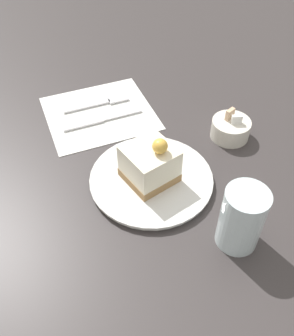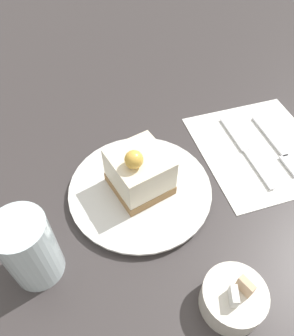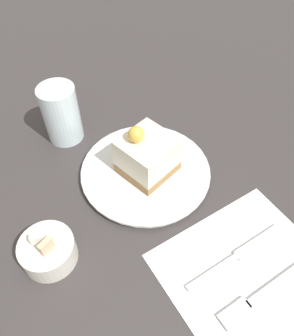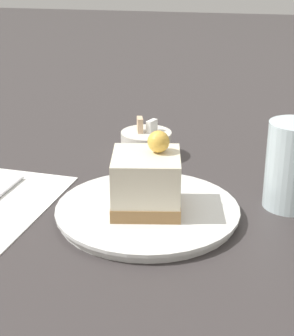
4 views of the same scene
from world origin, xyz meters
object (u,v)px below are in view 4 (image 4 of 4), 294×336
cake_slice (147,181)px  sugar_bowl (146,143)px  plate (147,211)px  drinking_glass (293,165)px

cake_slice → sugar_bowl: bearing=91.5°
cake_slice → sugar_bowl: size_ratio=1.22×
plate → cake_slice: 0.04m
plate → drinking_glass: 0.18m
plate → sugar_bowl: size_ratio=2.86×
sugar_bowl → drinking_glass: (0.21, -0.13, 0.03)m
plate → cake_slice: cake_slice is taller
plate → cake_slice: bearing=-98.9°
sugar_bowl → drinking_glass: size_ratio=0.71×
plate → cake_slice: size_ratio=2.34×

